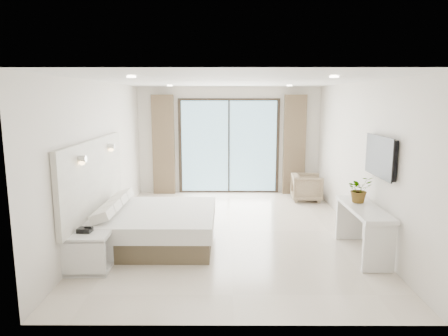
{
  "coord_description": "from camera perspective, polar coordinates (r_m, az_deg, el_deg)",
  "views": [
    {
      "loc": [
        -0.1,
        -7.03,
        2.41
      ],
      "look_at": [
        -0.12,
        0.4,
        1.11
      ],
      "focal_mm": 32.0,
      "sensor_mm": 36.0,
      "label": 1
    }
  ],
  "objects": [
    {
      "name": "nightstand",
      "position": [
        6.02,
        -18.86,
        -11.34
      ],
      "size": [
        0.62,
        0.51,
        0.55
      ],
      "rotation": [
        0.0,
        0.0,
        0.03
      ],
      "color": "silver",
      "rests_on": "ground"
    },
    {
      "name": "room_shell",
      "position": [
        7.74,
        -0.6,
        3.8
      ],
      "size": [
        4.62,
        6.22,
        2.72
      ],
      "color": "silver",
      "rests_on": "ground"
    },
    {
      "name": "armchair",
      "position": [
        9.69,
        11.75,
        -2.55
      ],
      "size": [
        0.68,
        0.72,
        0.7
      ],
      "primitive_type": "imported",
      "rotation": [
        0.0,
        0.0,
        1.51
      ],
      "color": "#968662",
      "rests_on": "ground"
    },
    {
      "name": "plant",
      "position": [
        6.71,
        18.75,
        -3.27
      ],
      "size": [
        0.48,
        0.51,
        0.33
      ],
      "primitive_type": "imported",
      "rotation": [
        0.0,
        0.0,
        0.26
      ],
      "color": "#33662D",
      "rests_on": "console_desk"
    },
    {
      "name": "bed",
      "position": [
        6.87,
        -10.11,
        -8.15
      ],
      "size": [
        2.0,
        1.91,
        0.7
      ],
      "color": "brown",
      "rests_on": "ground"
    },
    {
      "name": "console_desk",
      "position": [
        6.56,
        19.29,
        -7.04
      ],
      "size": [
        0.46,
        1.49,
        0.77
      ],
      "color": "silver",
      "rests_on": "ground"
    },
    {
      "name": "phone",
      "position": [
        5.98,
        -19.26,
        -8.36
      ],
      "size": [
        0.2,
        0.16,
        0.06
      ],
      "primitive_type": "cube",
      "rotation": [
        0.0,
        0.0,
        -0.09
      ],
      "color": "black",
      "rests_on": "nightstand"
    },
    {
      "name": "ground",
      "position": [
        7.43,
        0.9,
        -8.98
      ],
      "size": [
        6.2,
        6.2,
        0.0
      ],
      "primitive_type": "plane",
      "color": "beige",
      "rests_on": "ground"
    }
  ]
}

